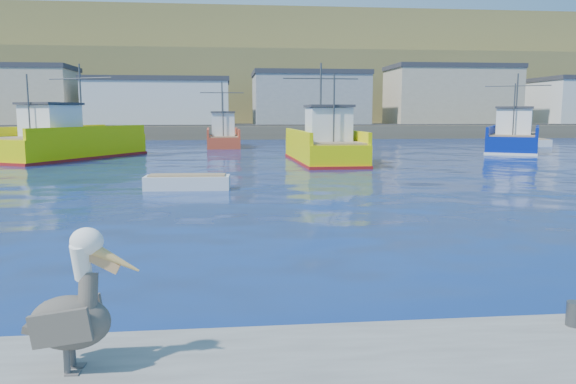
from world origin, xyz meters
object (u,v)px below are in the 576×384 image
(skiff_far, at_px, (535,143))
(pelican, at_px, (74,311))
(trawler_yellow_a, at_px, (68,143))
(skiff_mid, at_px, (187,184))
(trawler_yellow_b, at_px, (324,147))
(trawler_blue, at_px, (514,139))
(boat_orange, at_px, (223,136))

(skiff_far, height_order, pelican, pelican)
(trawler_yellow_a, bearing_deg, skiff_mid, -61.33)
(skiff_far, distance_m, pelican, 55.18)
(pelican, bearing_deg, trawler_yellow_b, 75.46)
(trawler_yellow_a, xyz_separation_m, skiff_mid, (9.24, -16.89, -0.84))
(trawler_yellow_b, height_order, pelican, trawler_yellow_b)
(trawler_blue, xyz_separation_m, skiff_far, (6.16, 7.44, -0.73))
(trawler_blue, bearing_deg, skiff_far, 50.36)
(trawler_yellow_b, height_order, skiff_mid, trawler_yellow_b)
(trawler_yellow_a, distance_m, trawler_blue, 34.45)
(boat_orange, bearing_deg, pelican, -91.45)
(trawler_yellow_b, relative_size, pelican, 7.11)
(boat_orange, height_order, skiff_mid, boat_orange)
(trawler_yellow_a, height_order, trawler_blue, trawler_yellow_a)
(trawler_yellow_a, xyz_separation_m, pelican, (9.33, -34.43, 0.06))
(trawler_yellow_b, height_order, boat_orange, trawler_yellow_b)
(trawler_yellow_b, height_order, skiff_far, trawler_yellow_b)
(boat_orange, bearing_deg, trawler_yellow_b, -68.92)
(pelican, bearing_deg, skiff_mid, 90.29)
(trawler_blue, distance_m, boat_orange, 25.22)
(boat_orange, relative_size, skiff_mid, 2.22)
(trawler_blue, xyz_separation_m, skiff_mid, (-25.01, -20.62, -0.77))
(trawler_yellow_b, xyz_separation_m, skiff_far, (23.37, 15.86, -0.72))
(trawler_yellow_a, bearing_deg, trawler_yellow_b, -15.42)
(boat_orange, distance_m, pelican, 46.69)
(boat_orange, bearing_deg, skiff_mid, -92.49)
(skiff_mid, bearing_deg, boat_orange, 87.51)
(trawler_yellow_a, relative_size, pelican, 8.40)
(trawler_blue, height_order, pelican, trawler_blue)
(trawler_yellow_a, height_order, skiff_mid, trawler_yellow_a)
(skiff_mid, relative_size, skiff_far, 0.84)
(trawler_yellow_b, relative_size, trawler_blue, 0.95)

